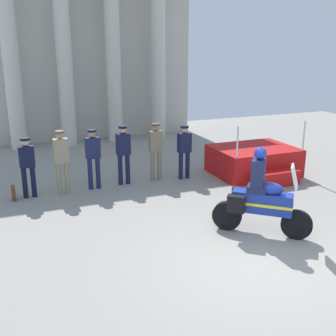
{
  "coord_description": "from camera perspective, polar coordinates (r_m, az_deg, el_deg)",
  "views": [
    {
      "loc": [
        -4.11,
        -5.72,
        3.89
      ],
      "look_at": [
        -0.52,
        3.16,
        1.03
      ],
      "focal_mm": 44.46,
      "sensor_mm": 36.0,
      "label": 1
    }
  ],
  "objects": [
    {
      "name": "ground_plane",
      "position": [
        8.05,
        12.23,
        -12.71
      ],
      "size": [
        28.0,
        28.0,
        0.0
      ],
      "primitive_type": "plane",
      "color": "gray"
    },
    {
      "name": "colonnade_backdrop",
      "position": [
        17.6,
        -11.26,
        16.73
      ],
      "size": [
        9.23,
        1.45,
        7.6
      ],
      "color": "beige",
      "rests_on": "ground_plane"
    },
    {
      "name": "reviewing_stand",
      "position": [
        13.11,
        11.79,
        0.86
      ],
      "size": [
        2.43,
        2.4,
        1.75
      ],
      "color": "#B71414",
      "rests_on": "ground_plane"
    },
    {
      "name": "officer_in_row_0",
      "position": [
        11.35,
        -18.75,
        0.69
      ],
      "size": [
        0.39,
        0.24,
        1.61
      ],
      "rotation": [
        0.0,
        0.0,
        3.19
      ],
      "color": "black",
      "rests_on": "ground_plane"
    },
    {
      "name": "officer_in_row_1",
      "position": [
        11.36,
        -14.41,
        1.46
      ],
      "size": [
        0.39,
        0.24,
        1.73
      ],
      "rotation": [
        0.0,
        0.0,
        3.19
      ],
      "color": "gray",
      "rests_on": "ground_plane"
    },
    {
      "name": "officer_in_row_2",
      "position": [
        11.58,
        -10.23,
        1.87
      ],
      "size": [
        0.39,
        0.24,
        1.68
      ],
      "rotation": [
        0.0,
        0.0,
        3.19
      ],
      "color": "#191E42",
      "rests_on": "ground_plane"
    },
    {
      "name": "officer_in_row_3",
      "position": [
        11.85,
        -6.14,
        2.44
      ],
      "size": [
        0.39,
        0.24,
        1.71
      ],
      "rotation": [
        0.0,
        0.0,
        3.19
      ],
      "color": "#141938",
      "rests_on": "ground_plane"
    },
    {
      "name": "officer_in_row_4",
      "position": [
        12.15,
        -1.69,
        2.89
      ],
      "size": [
        0.39,
        0.24,
        1.7
      ],
      "rotation": [
        0.0,
        0.0,
        3.19
      ],
      "color": "#7A7056",
      "rests_on": "ground_plane"
    },
    {
      "name": "officer_in_row_5",
      "position": [
        12.3,
        2.25,
        2.77
      ],
      "size": [
        0.39,
        0.24,
        1.61
      ],
      "rotation": [
        0.0,
        0.0,
        3.19
      ],
      "color": "#141938",
      "rests_on": "ground_plane"
    },
    {
      "name": "motorcycle_with_rider",
      "position": [
        8.91,
        12.36,
        -4.12
      ],
      "size": [
        1.65,
        1.46,
        1.9
      ],
      "rotation": [
        0.0,
        0.0,
        -0.72
      ],
      "color": "black",
      "rests_on": "ground_plane"
    },
    {
      "name": "briefcase_on_ground",
      "position": [
        11.52,
        -20.42,
        -3.25
      ],
      "size": [
        0.1,
        0.32,
        0.36
      ],
      "primitive_type": "cube",
      "color": "brown",
      "rests_on": "ground_plane"
    }
  ]
}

